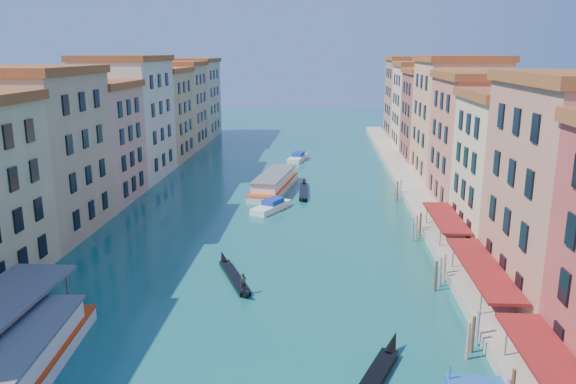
% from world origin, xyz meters
% --- Properties ---
extents(left_bank_palazzos, '(12.80, 128.40, 21.00)m').
position_xyz_m(left_bank_palazzos, '(-26.00, 64.68, 9.71)').
color(left_bank_palazzos, beige).
rests_on(left_bank_palazzos, ground).
extents(right_bank_palazzos, '(12.80, 128.40, 21.00)m').
position_xyz_m(right_bank_palazzos, '(30.00, 65.00, 9.75)').
color(right_bank_palazzos, '#AE3E37').
rests_on(right_bank_palazzos, ground).
extents(quay, '(4.00, 140.00, 1.00)m').
position_xyz_m(quay, '(22.00, 65.00, 0.50)').
color(quay, '#A6A086').
rests_on(quay, ground).
extents(restaurant_awnings, '(3.20, 44.55, 3.12)m').
position_xyz_m(restaurant_awnings, '(22.19, 23.00, 2.99)').
color(restaurant_awnings, maroon).
rests_on(restaurant_awnings, ground).
extents(mooring_poles_right, '(1.44, 54.24, 3.20)m').
position_xyz_m(mooring_poles_right, '(19.10, 28.80, 1.30)').
color(mooring_poles_right, '#4E341B').
rests_on(mooring_poles_right, ground).
extents(vaporetto_near, '(6.03, 20.06, 2.94)m').
position_xyz_m(vaporetto_near, '(-12.14, 7.51, 1.32)').
color(vaporetto_near, white).
rests_on(vaporetto_near, ground).
extents(vaporetto_far, '(6.85, 18.93, 2.75)m').
position_xyz_m(vaporetto_far, '(0.20, 62.91, 1.24)').
color(vaporetto_far, silver).
rests_on(vaporetto_far, ground).
extents(gondola_fore, '(5.19, 10.81, 2.27)m').
position_xyz_m(gondola_fore, '(-0.56, 26.47, 0.38)').
color(gondola_fore, black).
rests_on(gondola_fore, ground).
extents(gondola_far, '(1.45, 13.18, 1.87)m').
position_xyz_m(gondola_far, '(4.97, 61.45, 0.38)').
color(gondola_far, black).
rests_on(gondola_far, ground).
extents(motorboat_mid, '(5.36, 7.69, 1.54)m').
position_xyz_m(motorboat_mid, '(0.81, 51.31, 0.60)').
color(motorboat_mid, white).
rests_on(motorboat_mid, ground).
extents(motorboat_far, '(4.02, 8.14, 1.62)m').
position_xyz_m(motorboat_far, '(2.78, 88.50, 0.63)').
color(motorboat_far, white).
rests_on(motorboat_far, ground).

